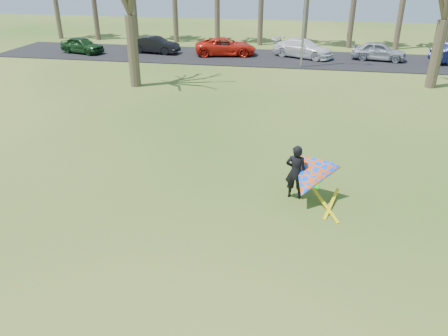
% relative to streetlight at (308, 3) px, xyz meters
% --- Properties ---
extents(ground, '(100.00, 100.00, 0.00)m').
position_rel_streetlight_xyz_m(ground, '(-2.16, -22.00, -4.46)').
color(ground, '#1C5111').
rests_on(ground, ground).
extents(parking_strip, '(46.00, 7.00, 0.06)m').
position_rel_streetlight_xyz_m(parking_strip, '(-2.16, 3.00, -4.43)').
color(parking_strip, black).
rests_on(parking_strip, ground).
extents(streetlight, '(2.28, 0.18, 8.00)m').
position_rel_streetlight_xyz_m(streetlight, '(0.00, 0.00, 0.00)').
color(streetlight, gray).
rests_on(streetlight, ground).
extents(car_0, '(4.09, 2.53, 1.30)m').
position_rel_streetlight_xyz_m(car_0, '(-18.27, 2.03, -3.76)').
color(car_0, '#193F1A').
rests_on(car_0, parking_strip).
extents(car_1, '(4.18, 1.94, 1.33)m').
position_rel_streetlight_xyz_m(car_1, '(-12.26, 3.15, -3.74)').
color(car_1, black).
rests_on(car_1, parking_strip).
extents(car_2, '(5.26, 3.15, 1.37)m').
position_rel_streetlight_xyz_m(car_2, '(-6.33, 3.32, -3.72)').
color(car_2, red).
rests_on(car_2, parking_strip).
extents(car_3, '(5.25, 3.83, 1.41)m').
position_rel_streetlight_xyz_m(car_3, '(-0.12, 3.61, -3.70)').
color(car_3, white).
rests_on(car_3, parking_strip).
extents(car_4, '(4.27, 2.33, 1.38)m').
position_rel_streetlight_xyz_m(car_4, '(5.67, 3.55, -3.71)').
color(car_4, '#9BA0A8').
rests_on(car_4, parking_strip).
extents(kite_flyer, '(2.13, 2.39, 2.02)m').
position_rel_streetlight_xyz_m(kite_flyer, '(0.50, -19.72, -3.61)').
color(kite_flyer, black).
rests_on(kite_flyer, ground).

